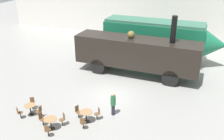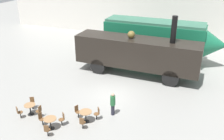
{
  "view_description": "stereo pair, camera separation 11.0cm",
  "coord_description": "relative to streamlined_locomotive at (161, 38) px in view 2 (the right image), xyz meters",
  "views": [
    {
      "loc": [
        6.32,
        -15.49,
        9.58
      ],
      "look_at": [
        -0.27,
        1.0,
        1.6
      ],
      "focal_mm": 40.0,
      "sensor_mm": 36.0,
      "label": 1
    },
    {
      "loc": [
        6.42,
        -15.45,
        9.58
      ],
      "look_at": [
        -0.27,
        1.0,
        1.6
      ],
      "focal_mm": 40.0,
      "sensor_mm": 36.0,
      "label": 2
    }
  ],
  "objects": [
    {
      "name": "steam_locomotive",
      "position": [
        -1.23,
        -4.3,
        -0.23
      ],
      "size": [
        10.79,
        2.44,
        5.52
      ],
      "color": "black",
      "rests_on": "ground_plane"
    },
    {
      "name": "cafe_chair_2",
      "position": [
        -6.24,
        -12.34,
        -1.85
      ],
      "size": [
        0.39,
        0.4,
        0.87
      ],
      "rotation": [
        0.0,
        0.0,
        11.49
      ],
      "color": "black",
      "rests_on": "ground_plane"
    },
    {
      "name": "cafe_chair_6",
      "position": [
        -3.26,
        -13.18,
        -1.85
      ],
      "size": [
        0.4,
        0.41,
        0.87
      ],
      "rotation": [
        0.0,
        0.0,
        4.02
      ],
      "color": "black",
      "rests_on": "ground_plane"
    },
    {
      "name": "cafe_chair_3",
      "position": [
        -2.82,
        -12.09,
        -1.85
      ],
      "size": [
        0.39,
        0.37,
        0.87
      ],
      "rotation": [
        0.0,
        0.0,
        5.97
      ],
      "color": "black",
      "rests_on": "ground_plane"
    },
    {
      "name": "ground_plane",
      "position": [
        -1.98,
        -8.49,
        -2.36
      ],
      "size": [
        80.0,
        80.0,
        0.0
      ],
      "primitive_type": "plane",
      "color": "gray"
    },
    {
      "name": "cafe_chair_5",
      "position": [
        -1.51,
        -11.81,
        -1.85
      ],
      "size": [
        0.4,
        0.4,
        0.87
      ],
      "rotation": [
        0.0,
        0.0,
        10.16
      ],
      "color": "black",
      "rests_on": "ground_plane"
    },
    {
      "name": "cafe_chair_7",
      "position": [
        -4.5,
        -13.65,
        -1.85
      ],
      "size": [
        0.37,
        0.36,
        0.87
      ],
      "rotation": [
        0.0,
        0.0,
        6.12
      ],
      "color": "black",
      "rests_on": "ground_plane"
    },
    {
      "name": "cafe_chair_4",
      "position": [
        -1.92,
        -13.09,
        -1.85
      ],
      "size": [
        0.36,
        0.38,
        0.87
      ],
      "rotation": [
        0.0,
        0.0,
        8.06
      ],
      "color": "black",
      "rests_on": "ground_plane"
    },
    {
      "name": "streamlined_locomotive",
      "position": [
        0.0,
        0.0,
        0.0
      ],
      "size": [
        11.8,
        2.68,
        4.01
      ],
      "color": "#196B47",
      "rests_on": "ground_plane"
    },
    {
      "name": "cafe_chair_8",
      "position": [
        -3.48,
        -14.49,
        -1.85
      ],
      "size": [
        0.38,
        0.39,
        0.87
      ],
      "rotation": [
        0.0,
        0.0,
        8.21
      ],
      "color": "black",
      "rests_on": "ground_plane"
    },
    {
      "name": "cafe_table_near",
      "position": [
        -5.89,
        -12.99,
        -1.8
      ],
      "size": [
        0.74,
        0.74,
        0.75
      ],
      "color": "black",
      "rests_on": "ground_plane"
    },
    {
      "name": "cafe_table_far",
      "position": [
        -3.75,
        -13.77,
        -1.79
      ],
      "size": [
        0.78,
        0.78,
        0.74
      ],
      "color": "black",
      "rests_on": "ground_plane"
    },
    {
      "name": "visitor_person",
      "position": [
        -0.8,
        -10.93,
        -1.47
      ],
      "size": [
        0.34,
        0.34,
        1.64
      ],
      "color": "#262633",
      "rests_on": "ground_plane"
    },
    {
      "name": "cafe_chair_1",
      "position": [
        -5.15,
        -13.01,
        -1.85
      ],
      "size": [
        0.36,
        0.36,
        0.87
      ],
      "rotation": [
        0.0,
        0.0,
        9.4
      ],
      "color": "black",
      "rests_on": "ground_plane"
    },
    {
      "name": "cafe_chair_0",
      "position": [
        -6.28,
        -13.62,
        -1.85
      ],
      "size": [
        0.39,
        0.4,
        0.87
      ],
      "rotation": [
        0.0,
        0.0,
        7.3
      ],
      "color": "black",
      "rests_on": "ground_plane"
    },
    {
      "name": "cafe_table_mid",
      "position": [
        -2.08,
        -12.33,
        -1.77
      ],
      "size": [
        0.81,
        0.81,
        0.77
      ],
      "color": "black",
      "rests_on": "ground_plane"
    },
    {
      "name": "backdrop_wall",
      "position": [
        -1.98,
        7.07,
        2.14
      ],
      "size": [
        44.0,
        0.15,
        9.0
      ],
      "color": "silver",
      "rests_on": "ground_plane"
    }
  ]
}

